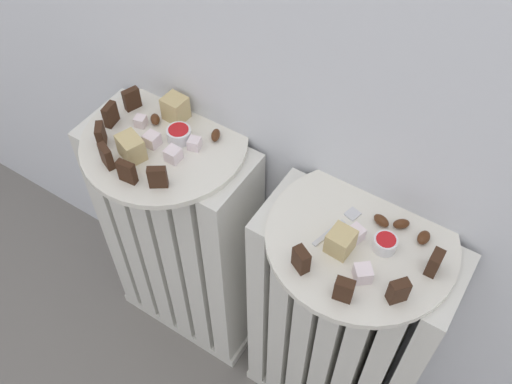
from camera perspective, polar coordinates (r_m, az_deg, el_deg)
radiator_left at (r=1.32m, az=-7.40°, el=-5.30°), size 0.36×0.16×0.65m
radiator_right at (r=1.21m, az=8.26°, el=-13.80°), size 0.36×0.16×0.65m
plate_left at (r=1.06m, az=-9.23°, el=5.02°), size 0.31×0.31×0.01m
plate_right at (r=0.92m, az=10.60°, el=-4.65°), size 0.31×0.31×0.01m
dark_cake_slice_left_0 at (r=1.11m, az=-12.44°, el=9.16°), size 0.02×0.03×0.04m
dark_cake_slice_left_1 at (r=1.09m, az=-14.48°, el=7.58°), size 0.02×0.03×0.04m
dark_cake_slice_left_2 at (r=1.05m, az=-15.40°, el=5.55°), size 0.03×0.03×0.04m
dark_cake_slice_left_3 at (r=1.01m, az=-14.88°, el=3.51°), size 0.03×0.02×0.04m
dark_cake_slice_left_4 at (r=0.98m, az=-12.91°, el=2.00°), size 0.03×0.02×0.04m
dark_cake_slice_left_5 at (r=0.96m, az=-9.91°, el=1.48°), size 0.03×0.03×0.04m
marble_cake_slice_left_0 at (r=1.07m, az=-8.14°, el=8.37°), size 0.04×0.04×0.05m
marble_cake_slice_left_1 at (r=1.02m, az=-12.50°, el=4.40°), size 0.06×0.05×0.04m
turkish_delight_left_0 at (r=1.04m, az=-10.46°, el=5.20°), size 0.02×0.02×0.02m
turkish_delight_left_1 at (r=1.01m, az=-8.37°, el=3.76°), size 0.03×0.03×0.02m
turkish_delight_left_2 at (r=1.02m, az=-6.23°, el=4.88°), size 0.03×0.03×0.02m
turkish_delight_left_3 at (r=1.08m, az=-11.58°, el=7.01°), size 0.02×0.02×0.02m
medjool_date_left_0 at (r=1.04m, az=-4.10°, el=5.75°), size 0.03×0.03×0.02m
medjool_date_left_1 at (r=1.08m, az=-10.15°, el=7.25°), size 0.03×0.03×0.02m
jam_bowl_left at (r=1.04m, az=-7.78°, el=5.84°), size 0.04×0.04×0.03m
dark_cake_slice_right_0 at (r=0.85m, az=4.57°, el=-6.81°), size 0.03×0.03×0.04m
dark_cake_slice_right_1 at (r=0.83m, az=8.86°, el=-9.73°), size 0.03×0.02×0.04m
dark_cake_slice_right_2 at (r=0.85m, az=14.18°, el=-9.68°), size 0.03×0.03×0.04m
dark_cake_slice_right_3 at (r=0.89m, az=17.59°, el=-6.82°), size 0.02×0.03×0.04m
marble_cake_slice_right_0 at (r=0.88m, az=8.54°, el=-4.96°), size 0.04×0.04×0.04m
turkish_delight_right_0 at (r=0.90m, az=10.01°, el=-4.18°), size 0.03×0.03×0.02m
turkish_delight_right_1 at (r=0.86m, az=10.73°, el=-8.08°), size 0.04×0.04×0.03m
medjool_date_right_0 at (r=0.93m, az=14.46°, el=-3.14°), size 0.03×0.03×0.02m
medjool_date_right_1 at (r=0.93m, az=12.54°, el=-2.85°), size 0.03×0.02×0.02m
medjool_date_right_2 at (r=0.93m, az=16.58°, el=-4.43°), size 0.02×0.03×0.01m
jam_bowl_right at (r=0.90m, az=12.90°, el=-5.05°), size 0.04×0.04×0.02m
fork at (r=0.92m, az=8.43°, el=-3.25°), size 0.04×0.10×0.00m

